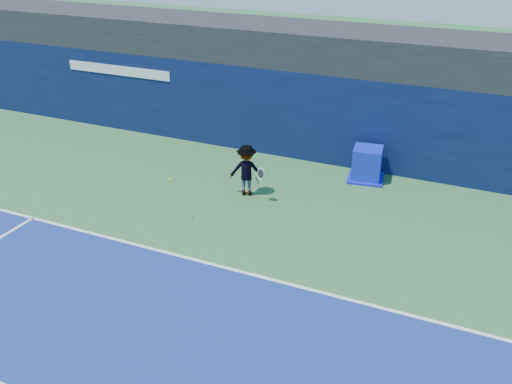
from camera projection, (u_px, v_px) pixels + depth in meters
ground at (114, 332)px, 11.49m from camera, size 80.00×80.00×0.00m
baseline at (189, 258)px, 13.94m from camera, size 24.00×0.10×0.01m
stadium_band at (311, 45)px, 19.33m from camera, size 36.00×3.00×1.20m
back_wall_assembly at (298, 112)px, 19.43m from camera, size 36.00×1.03×3.00m
equipment_cart at (367, 165)px, 17.93m from camera, size 1.25×1.25×1.05m
tennis_player at (247, 170)px, 16.82m from camera, size 1.31×0.88×1.57m
tennis_ball at (170, 179)px, 15.08m from camera, size 0.07×0.07×0.07m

